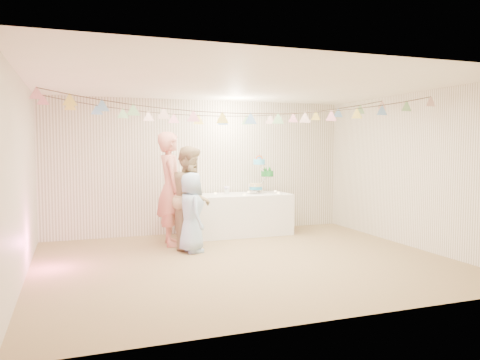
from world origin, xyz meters
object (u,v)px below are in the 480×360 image
object	(u,v)px
table	(236,215)
person_adult_b	(191,197)
cake_stand	(261,177)
person_adult_a	(171,189)
person_child	(191,212)

from	to	relation	value
table	person_adult_b	size ratio (longest dim) A/B	1.22
table	person_adult_b	xyz separation A→B (m)	(-1.07, -0.80, 0.46)
cake_stand	person_adult_a	size ratio (longest dim) A/B	0.35
person_adult_a	person_child	world-z (taller)	person_adult_a
person_adult_a	person_adult_b	world-z (taller)	person_adult_a
person_adult_b	person_adult_a	bearing A→B (deg)	60.43
table	person_adult_a	world-z (taller)	person_adult_a
table	person_adult_b	bearing A→B (deg)	-143.19
person_adult_b	person_child	world-z (taller)	person_adult_b
person_child	table	bearing A→B (deg)	-49.26
cake_stand	person_child	xyz separation A→B (m)	(-1.70, -1.19, -0.45)
cake_stand	person_adult_b	size ratio (longest dim) A/B	0.40
table	person_adult_b	distance (m)	1.42
table	person_child	distance (m)	1.64
cake_stand	person_child	world-z (taller)	cake_stand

